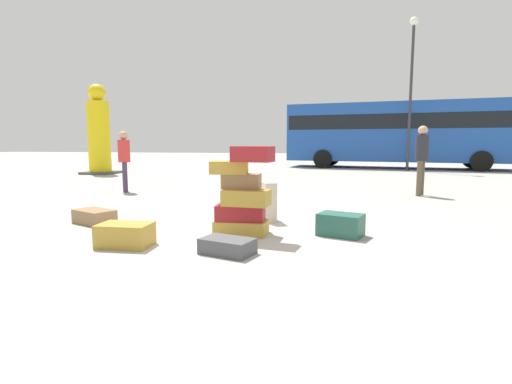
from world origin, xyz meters
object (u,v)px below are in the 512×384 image
(person_tourist_with_camera, at_px, (422,154))
(parked_bus, at_px, (399,131))
(suitcase_teal_white_trunk, at_px, (341,225))
(suitcase_brown_foreground_far, at_px, (94,217))
(suitcase_tower, at_px, (242,197))
(lamp_post, at_px, (412,73))
(person_bearded_onlooker, at_px, (124,156))
(suitcase_charcoal_upright_blue, at_px, (227,246))
(yellow_dummy_statue, at_px, (99,135))
(suitcase_tan_foreground_near, at_px, (125,235))
(suitcase_cream_right_side, at_px, (268,201))

(person_tourist_with_camera, distance_m, parked_bus, 10.60)
(suitcase_teal_white_trunk, bearing_deg, suitcase_brown_foreground_far, -161.66)
(suitcase_tower, bearing_deg, lamp_post, 71.20)
(person_bearded_onlooker, bearing_deg, parked_bus, 112.02)
(suitcase_charcoal_upright_blue, xyz_separation_m, parked_bus, (4.34, 16.20, 1.74))
(suitcase_brown_foreground_far, distance_m, suitcase_charcoal_upright_blue, 2.80)
(yellow_dummy_statue, bearing_deg, suitcase_charcoal_upright_blue, -51.79)
(suitcase_teal_white_trunk, relative_size, suitcase_tan_foreground_near, 0.92)
(yellow_dummy_statue, xyz_separation_m, parked_bus, (12.38, 5.99, 0.26))
(suitcase_tower, xyz_separation_m, suitcase_tan_foreground_near, (-1.28, -0.90, -0.39))
(suitcase_teal_white_trunk, distance_m, yellow_dummy_statue, 13.08)
(suitcase_brown_foreground_far, distance_m, parked_bus, 16.53)
(suitcase_charcoal_upright_blue, relative_size, yellow_dummy_statue, 0.17)
(suitcase_tower, relative_size, suitcase_teal_white_trunk, 2.09)
(suitcase_tan_foreground_near, distance_m, person_tourist_with_camera, 7.29)
(suitcase_teal_white_trunk, xyz_separation_m, lamp_post, (3.18, 13.12, 4.10))
(suitcase_cream_right_side, xyz_separation_m, parked_bus, (4.19, 14.19, 1.52))
(suitcase_tower, xyz_separation_m, yellow_dummy_statue, (-7.99, 9.22, 1.05))
(suitcase_brown_foreground_far, bearing_deg, parked_bus, 89.52)
(person_tourist_with_camera, bearing_deg, parked_bus, -159.42)
(suitcase_cream_right_side, bearing_deg, lamp_post, 47.00)
(suitcase_teal_white_trunk, bearing_deg, lamp_post, 96.25)
(suitcase_cream_right_side, relative_size, yellow_dummy_statue, 0.18)
(suitcase_brown_foreground_far, bearing_deg, suitcase_charcoal_upright_blue, -2.48)
(person_bearded_onlooker, xyz_separation_m, lamp_post, (8.54, 9.26, 3.33))
(suitcase_cream_right_side, height_order, lamp_post, lamp_post)
(suitcase_brown_foreground_far, height_order, parked_bus, parked_bus)
(suitcase_tan_foreground_near, height_order, person_bearded_onlooker, person_bearded_onlooker)
(suitcase_cream_right_side, relative_size, person_tourist_with_camera, 0.38)
(suitcase_tan_foreground_near, bearing_deg, suitcase_teal_white_trunk, 20.31)
(suitcase_brown_foreground_far, height_order, suitcase_charcoal_upright_blue, suitcase_brown_foreground_far)
(suitcase_tower, bearing_deg, suitcase_brown_foreground_far, 173.77)
(suitcase_tan_foreground_near, bearing_deg, suitcase_brown_foreground_far, 133.58)
(person_tourist_with_camera, bearing_deg, yellow_dummy_statue, -85.32)
(person_tourist_with_camera, bearing_deg, suitcase_charcoal_upright_blue, -3.28)
(suitcase_tan_foreground_near, bearing_deg, person_tourist_with_camera, 48.95)
(suitcase_teal_white_trunk, xyz_separation_m, parked_bus, (3.05, 15.04, 1.68))
(suitcase_charcoal_upright_blue, xyz_separation_m, suitcase_tan_foreground_near, (-1.33, 0.09, 0.05))
(yellow_dummy_statue, height_order, lamp_post, lamp_post)
(person_bearded_onlooker, bearing_deg, lamp_post, 106.27)
(suitcase_tower, distance_m, suitcase_tan_foreground_near, 1.61)
(suitcase_brown_foreground_far, distance_m, yellow_dummy_statue, 10.62)
(suitcase_cream_right_side, xyz_separation_m, suitcase_teal_white_trunk, (1.14, -0.86, -0.17))
(suitcase_teal_white_trunk, xyz_separation_m, person_bearded_onlooker, (-5.36, 3.86, 0.77))
(person_bearded_onlooker, relative_size, yellow_dummy_statue, 0.44)
(suitcase_cream_right_side, bearing_deg, person_tourist_with_camera, 26.28)
(suitcase_cream_right_side, height_order, person_bearded_onlooker, person_bearded_onlooker)
(suitcase_tan_foreground_near, bearing_deg, person_bearded_onlooker, 117.30)
(suitcase_tan_foreground_near, distance_m, lamp_post, 15.87)
(suitcase_brown_foreground_far, height_order, suitcase_tan_foreground_near, suitcase_tan_foreground_near)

